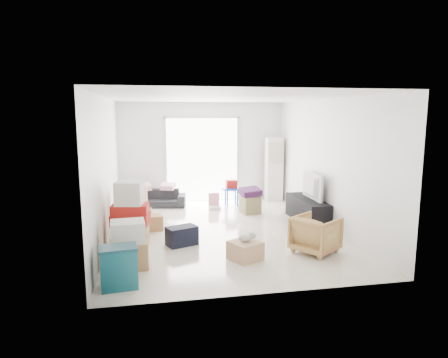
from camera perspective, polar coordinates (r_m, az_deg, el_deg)
room_shell at (r=8.03m, az=-0.27°, el=1.90°), size 4.98×6.48×3.18m
sliding_door at (r=10.96m, az=-3.11°, el=3.28°), size 2.10×0.04×2.33m
ac_tower at (r=11.12m, az=7.15°, el=1.39°), size 0.45×0.30×1.75m
tv_console at (r=9.12m, az=11.81°, el=-4.37°), size 0.47×1.56×0.52m
television at (r=9.05m, az=11.88°, el=-2.36°), size 0.60×1.02×0.13m
sofa at (r=10.54m, az=-9.65°, el=-2.30°), size 1.55×0.67×0.59m
pillow_left at (r=10.47m, az=-11.45°, el=-0.46°), size 0.44×0.37×0.12m
pillow_right at (r=10.44m, az=-8.04°, el=-0.41°), size 0.40×0.36×0.11m
armchair at (r=7.13m, az=12.96°, el=-7.46°), size 0.92×0.93×0.71m
storage_bins at (r=5.80m, az=-14.82°, el=-12.06°), size 0.55×0.42×0.59m
box_stack_a at (r=6.45m, az=-13.50°, el=-9.24°), size 0.61×0.52×0.75m
box_stack_b at (r=7.32m, az=-13.22°, el=-5.63°), size 0.72×0.64×1.21m
box_stack_c at (r=8.45m, az=-12.68°, el=-4.32°), size 0.71×0.64×0.88m
loose_box at (r=8.46m, az=-10.07°, el=-6.12°), size 0.40×0.40×0.31m
duffel_bag at (r=7.42m, az=-6.04°, el=-8.07°), size 0.62×0.50×0.35m
ottoman at (r=9.72m, az=3.75°, el=-3.67°), size 0.48×0.48×0.42m
blanket at (r=9.66m, az=3.77°, el=-2.05°), size 0.50×0.50×0.14m
kids_table at (r=10.48m, az=1.06°, el=-1.19°), size 0.55×0.55×0.67m
toy_walker at (r=10.16m, az=-1.40°, el=-3.66°), size 0.31×0.28×0.40m
wood_crate at (r=6.69m, az=3.05°, el=-10.15°), size 0.61×0.61×0.30m
plush_bunny at (r=6.64m, az=3.32°, el=-8.32°), size 0.30×0.16×0.15m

